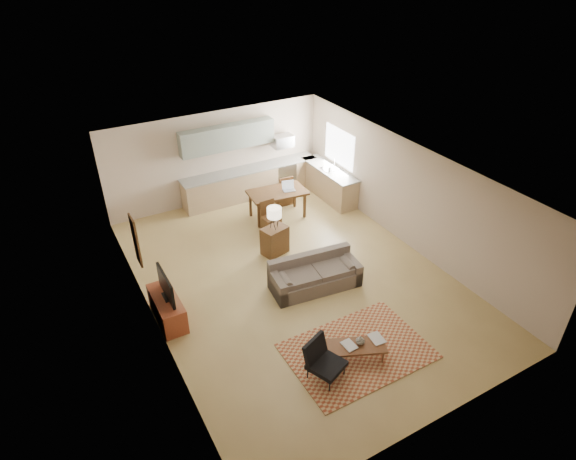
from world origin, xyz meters
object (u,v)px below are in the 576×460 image
coffee_table (355,352)px  dining_table (277,204)px  sofa (315,274)px  armchair (327,362)px  console_table (275,240)px  tv_credenza (167,308)px

coffee_table → dining_table: 5.56m
sofa → coffee_table: bearing=-96.0°
coffee_table → armchair: bearing=-147.9°
armchair → console_table: armchair is taller
armchair → console_table: (1.06, 3.97, -0.02)m
coffee_table → tv_credenza: tv_credenza is taller
armchair → console_table: bearing=52.6°
armchair → coffee_table: bearing=-14.1°
sofa → armchair: bearing=-111.1°
coffee_table → dining_table: size_ratio=0.72×
armchair → console_table: size_ratio=1.04×
dining_table → tv_credenza: bearing=-141.1°
coffee_table → dining_table: bearing=100.7°
sofa → console_table: 1.66m
sofa → tv_credenza: (-3.23, 0.58, -0.08)m
dining_table → console_table: bearing=-114.9°
coffee_table → armchair: (-0.72, -0.11, 0.21)m
console_table → dining_table: (0.91, 1.56, 0.03)m
coffee_table → sofa: bearing=101.1°
armchair → dining_table: 5.86m
coffee_table → tv_credenza: bearing=158.2°
sofa → dining_table: (0.76, 3.21, 0.03)m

